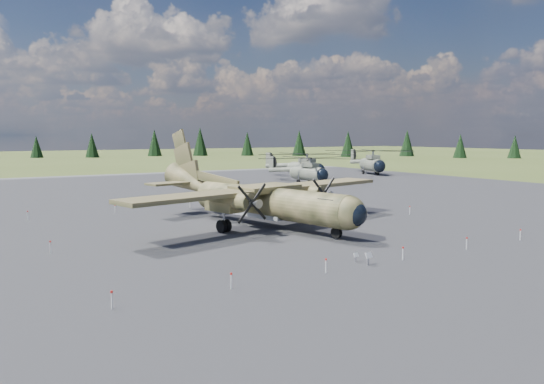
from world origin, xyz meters
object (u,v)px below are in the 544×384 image
helicopter_far (372,157)px  helicopter_mid (305,161)px  transport_plane (258,196)px  helicopter_near (308,165)px

helicopter_far → helicopter_mid: bearing=-155.7°
transport_plane → helicopter_mid: 50.40m
helicopter_near → helicopter_mid: (5.54, 8.75, 0.20)m
helicopter_near → helicopter_mid: size_ratio=0.92×
transport_plane → helicopter_far: (49.20, 40.19, 0.88)m
helicopter_mid → helicopter_far: bearing=-4.2°
helicopter_mid → helicopter_near: bearing=-131.0°
transport_plane → helicopter_near: size_ratio=1.32×
helicopter_mid → helicopter_far: 17.14m
transport_plane → helicopter_near: transport_plane is taller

